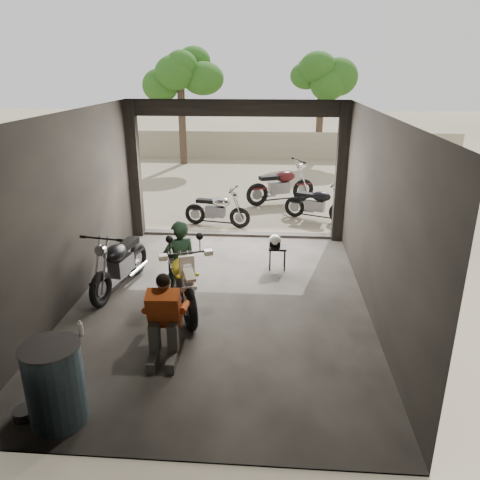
# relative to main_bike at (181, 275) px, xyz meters

# --- Properties ---
(ground) EXTENTS (80.00, 80.00, 0.00)m
(ground) POSITION_rel_main_bike_xyz_m (0.63, 0.22, -0.63)
(ground) COLOR #7A6D56
(ground) RESTS_ON ground
(garage) EXTENTS (7.00, 7.13, 3.20)m
(garage) POSITION_rel_main_bike_xyz_m (0.63, 0.76, 0.65)
(garage) COLOR #2D2B28
(garage) RESTS_ON ground
(boundary_wall) EXTENTS (18.00, 0.30, 1.20)m
(boundary_wall) POSITION_rel_main_bike_xyz_m (0.63, 14.22, -0.03)
(boundary_wall) COLOR gray
(boundary_wall) RESTS_ON ground
(tree_left) EXTENTS (2.20, 2.20, 5.60)m
(tree_left) POSITION_rel_main_bike_xyz_m (-2.37, 12.72, 3.36)
(tree_left) COLOR #382B1E
(tree_left) RESTS_ON ground
(tree_right) EXTENTS (2.20, 2.20, 5.00)m
(tree_right) POSITION_rel_main_bike_xyz_m (3.43, 14.22, 2.93)
(tree_right) COLOR #382B1E
(tree_right) RESTS_ON ground
(main_bike) EXTENTS (1.40, 2.03, 1.25)m
(main_bike) POSITION_rel_main_bike_xyz_m (0.00, 0.00, 0.00)
(main_bike) COLOR beige
(main_bike) RESTS_ON ground
(left_bike) EXTENTS (1.02, 1.87, 1.19)m
(left_bike) POSITION_rel_main_bike_xyz_m (-1.26, 0.66, -0.03)
(left_bike) COLOR black
(left_bike) RESTS_ON ground
(outside_bike_a) EXTENTS (1.61, 0.90, 1.03)m
(outside_bike_a) POSITION_rel_main_bike_xyz_m (0.07, 4.43, -0.11)
(outside_bike_a) COLOR black
(outside_bike_a) RESTS_ON ground
(outside_bike_b) EXTENTS (2.07, 1.52, 1.29)m
(outside_bike_b) POSITION_rel_main_bike_xyz_m (1.71, 6.71, 0.02)
(outside_bike_b) COLOR #481113
(outside_bike_b) RESTS_ON ground
(outside_bike_c) EXTENTS (1.70, 1.21, 1.06)m
(outside_bike_c) POSITION_rel_main_bike_xyz_m (2.65, 5.12, -0.09)
(outside_bike_c) COLOR black
(outside_bike_c) RESTS_ON ground
(rider) EXTENTS (0.66, 0.58, 1.52)m
(rider) POSITION_rel_main_bike_xyz_m (-0.03, 0.13, 0.13)
(rider) COLOR black
(rider) RESTS_ON ground
(mechanic) EXTENTS (0.64, 0.84, 1.18)m
(mechanic) POSITION_rel_main_bike_xyz_m (0.04, -1.46, -0.04)
(mechanic) COLOR #C64F1A
(mechanic) RESTS_ON ground
(stool) EXTENTS (0.35, 0.35, 0.49)m
(stool) POSITION_rel_main_bike_xyz_m (1.61, 1.78, -0.21)
(stool) COLOR black
(stool) RESTS_ON ground
(helmet) EXTENTS (0.29, 0.30, 0.23)m
(helmet) POSITION_rel_main_bike_xyz_m (1.55, 1.81, -0.02)
(helmet) COLOR white
(helmet) RESTS_ON stool
(oil_drum) EXTENTS (0.85, 0.85, 0.99)m
(oil_drum) POSITION_rel_main_bike_xyz_m (-0.89, -2.78, -0.13)
(oil_drum) COLOR slate
(oil_drum) RESTS_ON ground
(sign_post) EXTENTS (0.82, 0.08, 2.46)m
(sign_post) POSITION_rel_main_bike_xyz_m (3.41, 3.81, 1.04)
(sign_post) COLOR black
(sign_post) RESTS_ON ground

